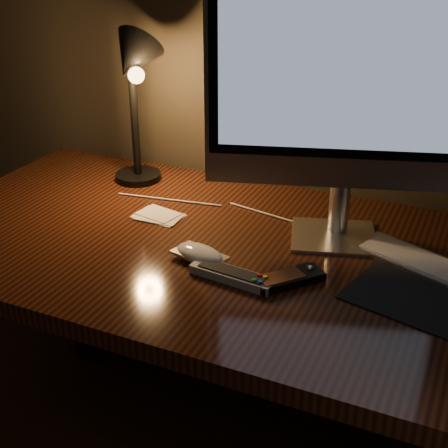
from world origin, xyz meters
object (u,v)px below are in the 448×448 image
at_px(media_remote, 288,278).
at_px(tv_remote, 233,275).
at_px(desk_lamp, 133,81).
at_px(mouse, 200,256).
at_px(monitor, 346,82).
at_px(keyboard, 442,270).
at_px(desk, 267,287).

relative_size(media_remote, tv_remote, 0.78).
relative_size(media_remote, desk_lamp, 0.34).
distance_m(mouse, tv_remote, 0.10).
bearing_deg(desk_lamp, media_remote, -50.65).
distance_m(mouse, desk_lamp, 0.51).
height_order(monitor, desk_lamp, monitor).
relative_size(keyboard, desk_lamp, 0.88).
bearing_deg(desk, tv_remote, -90.22).
xyz_separation_m(keyboard, tv_remote, (-0.37, -0.20, 0.00)).
height_order(monitor, tv_remote, monitor).
xyz_separation_m(desk, tv_remote, (-0.00, -0.20, 0.14)).
height_order(media_remote, desk_lamp, desk_lamp).
bearing_deg(desk, mouse, -121.24).
distance_m(keyboard, media_remote, 0.31).
distance_m(keyboard, tv_remote, 0.42).
xyz_separation_m(desk, monitor, (0.13, 0.05, 0.48)).
bearing_deg(desk, desk_lamp, 161.54).
xyz_separation_m(monitor, tv_remote, (-0.13, -0.25, -0.34)).
distance_m(monitor, media_remote, 0.40).
distance_m(mouse, media_remote, 0.20).
xyz_separation_m(mouse, tv_remote, (0.09, -0.04, -0.00)).
bearing_deg(desk, media_remote, -57.78).
height_order(tv_remote, desk_lamp, desk_lamp).
height_order(desk, desk_lamp, desk_lamp).
bearing_deg(media_remote, desk_lamp, 100.23).
relative_size(monitor, tv_remote, 3.27).
bearing_deg(keyboard, desk_lamp, -168.69).
xyz_separation_m(desk, mouse, (-0.09, -0.16, 0.14)).
xyz_separation_m(keyboard, mouse, (-0.46, -0.15, 0.00)).
relative_size(mouse, tv_remote, 0.64).
xyz_separation_m(monitor, mouse, (-0.23, -0.21, -0.34)).
height_order(media_remote, tv_remote, media_remote).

